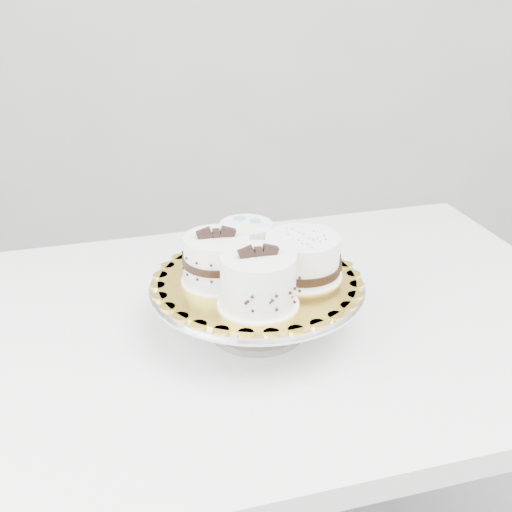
{
  "coord_description": "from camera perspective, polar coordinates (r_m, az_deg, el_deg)",
  "views": [
    {
      "loc": [
        -0.11,
        -0.83,
        1.33
      ],
      "look_at": [
        0.01,
        0.08,
        0.89
      ],
      "focal_mm": 45.0,
      "sensor_mm": 36.0,
      "label": 1
    }
  ],
  "objects": [
    {
      "name": "cake_dots",
      "position": [
        1.08,
        -0.87,
        1.3
      ],
      "size": [
        0.11,
        0.11,
        0.07
      ],
      "rotation": [
        0.0,
        0.0,
        -0.01
      ],
      "color": "white",
      "rests_on": "cake_board"
    },
    {
      "name": "cake_ribbon",
      "position": [
        1.03,
        4.19,
        -0.15
      ],
      "size": [
        0.14,
        0.14,
        0.07
      ],
      "rotation": [
        0.0,
        0.0,
        -0.18
      ],
      "color": "white",
      "rests_on": "cake_board"
    },
    {
      "name": "cake_board",
      "position": [
        1.04,
        0.1,
        -2.16
      ],
      "size": [
        0.38,
        0.38,
        0.0
      ],
      "primitive_type": "cylinder",
      "rotation": [
        0.0,
        0.0,
        0.22
      ],
      "color": "gold",
      "rests_on": "cake_stand"
    },
    {
      "name": "table",
      "position": [
        1.16,
        0.44,
        -8.71
      ],
      "size": [
        1.31,
        0.98,
        0.75
      ],
      "rotation": [
        0.0,
        0.0,
        0.15
      ],
      "color": "white",
      "rests_on": "floor"
    },
    {
      "name": "cake_banded",
      "position": [
        1.02,
        -3.5,
        -0.42
      ],
      "size": [
        0.12,
        0.12,
        0.09
      ],
      "rotation": [
        0.0,
        0.0,
        0.05
      ],
      "color": "white",
      "rests_on": "cake_board"
    },
    {
      "name": "cake_swirl",
      "position": [
        0.94,
        0.19,
        -2.28
      ],
      "size": [
        0.13,
        0.13,
        0.1
      ],
      "rotation": [
        0.0,
        0.0,
        0.13
      ],
      "color": "white",
      "rests_on": "cake_board"
    },
    {
      "name": "cake_stand",
      "position": [
        1.05,
        0.1,
        -3.7
      ],
      "size": [
        0.35,
        0.35,
        0.09
      ],
      "color": "gray",
      "rests_on": "table"
    }
  ]
}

